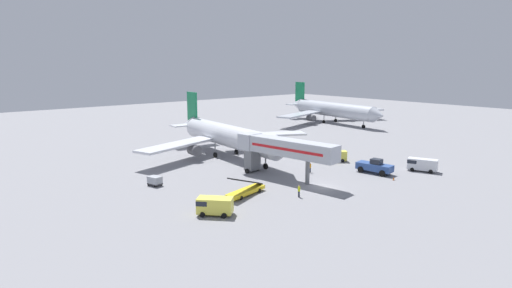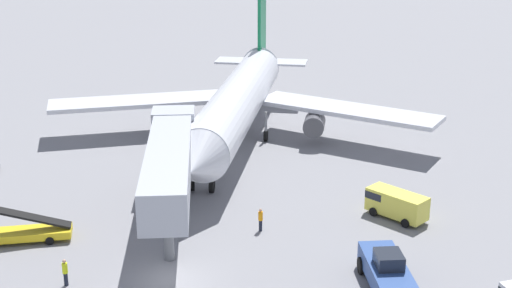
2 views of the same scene
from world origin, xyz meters
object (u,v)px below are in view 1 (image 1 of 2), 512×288
object	(u,v)px
service_van_mid_right	(214,205)
ground_crew_worker_midground	(299,191)
baggage_cart_rear_left	(155,180)
jet_bridge	(281,148)
safety_cone_alpha	(394,179)
airplane_background	(331,109)
pushback_tug	(375,167)
service_van_near_left	(422,164)
service_van_near_right	(334,155)
belt_loader_truck	(246,190)
airplane_at_gate	(227,136)
ground_crew_worker_foreground	(310,167)

from	to	relation	value
service_van_mid_right	ground_crew_worker_midground	xyz separation A→B (m)	(13.62, -1.84, -0.33)
baggage_cart_rear_left	ground_crew_worker_midground	size ratio (longest dim) A/B	1.33
jet_bridge	service_van_mid_right	bearing A→B (deg)	-158.00
jet_bridge	safety_cone_alpha	distance (m)	19.53
jet_bridge	airplane_background	xyz separation A→B (m)	(59.32, 39.18, -0.72)
pushback_tug	airplane_background	distance (m)	65.06
service_van_near_left	service_van_near_right	bearing A→B (deg)	111.57
ground_crew_worker_midground	pushback_tug	bearing A→B (deg)	2.89
belt_loader_truck	service_van_mid_right	distance (m)	9.14
airplane_at_gate	ground_crew_worker_foreground	world-z (taller)	airplane_at_gate
airplane_at_gate	service_van_mid_right	distance (m)	35.05
jet_bridge	airplane_at_gate	bearing A→B (deg)	80.78
ground_crew_worker_midground	service_van_near_left	bearing A→B (deg)	-7.15
service_van_mid_right	airplane_background	size ratio (longest dim) A/B	0.11
baggage_cart_rear_left	ground_crew_worker_foreground	world-z (taller)	ground_crew_worker_foreground
service_van_near_left	safety_cone_alpha	distance (m)	9.25
airplane_at_gate	jet_bridge	xyz separation A→B (m)	(-3.19, -19.68, 0.75)
airplane_background	airplane_at_gate	bearing A→B (deg)	-160.84
belt_loader_truck	service_van_near_left	world-z (taller)	belt_loader_truck
jet_bridge	ground_crew_worker_foreground	size ratio (longest dim) A/B	10.97
safety_cone_alpha	airplane_background	world-z (taller)	airplane_background
service_van_near_right	safety_cone_alpha	world-z (taller)	service_van_near_right
jet_bridge	service_van_near_right	xyz separation A→B (m)	(16.78, 2.38, -3.96)
baggage_cart_rear_left	airplane_background	size ratio (longest dim) A/B	0.05
service_van_near_right	ground_crew_worker_midground	bearing A→B (deg)	-151.66
pushback_tug	baggage_cart_rear_left	distance (m)	37.92
airplane_at_gate	ground_crew_worker_midground	world-z (taller)	airplane_at_gate
pushback_tug	ground_crew_worker_midground	bearing A→B (deg)	-177.11
pushback_tug	ground_crew_worker_foreground	size ratio (longest dim) A/B	3.72
belt_loader_truck	airplane_background	distance (m)	81.91
ground_crew_worker_foreground	baggage_cart_rear_left	bearing A→B (deg)	157.89
pushback_tug	airplane_at_gate	bearing A→B (deg)	112.86
airplane_at_gate	ground_crew_worker_foreground	distance (m)	20.94
service_van_mid_right	baggage_cart_rear_left	size ratio (longest dim) A/B	1.96
safety_cone_alpha	airplane_background	xyz separation A→B (m)	(45.70, 52.30, 4.17)
airplane_at_gate	baggage_cart_rear_left	size ratio (longest dim) A/B	16.86
ground_crew_worker_foreground	service_van_near_right	bearing A→B (deg)	16.83
pushback_tug	service_van_near_right	distance (m)	10.90
pushback_tug	belt_loader_truck	size ratio (longest dim) A/B	0.87
pushback_tug	airplane_background	size ratio (longest dim) A/B	0.15
ground_crew_worker_foreground	service_van_mid_right	bearing A→B (deg)	-164.84
service_van_near_right	ground_crew_worker_foreground	xyz separation A→B (m)	(-10.11, -3.06, -0.26)
airplane_at_gate	pushback_tug	bearing A→B (deg)	-67.14
ground_crew_worker_midground	airplane_background	size ratio (longest dim) A/B	0.04
belt_loader_truck	ground_crew_worker_foreground	xyz separation A→B (m)	(17.06, 3.00, 0.15)
safety_cone_alpha	belt_loader_truck	bearing A→B (deg)	158.52
ground_crew_worker_midground	airplane_background	bearing A→B (deg)	37.04
jet_bridge	service_van_near_right	size ratio (longest dim) A/B	4.09
baggage_cart_rear_left	ground_crew_worker_foreground	bearing A→B (deg)	-22.11
airplane_at_gate	baggage_cart_rear_left	world-z (taller)	airplane_at_gate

